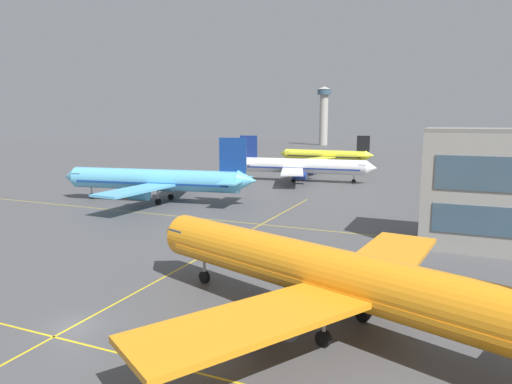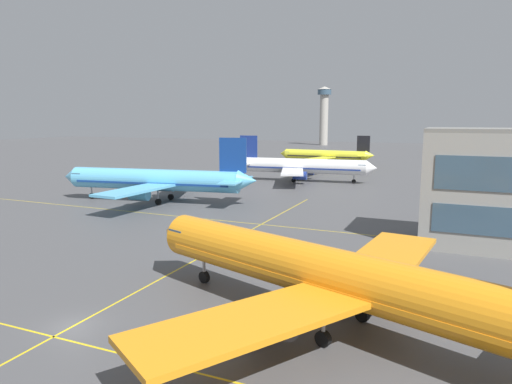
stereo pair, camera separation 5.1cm
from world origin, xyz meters
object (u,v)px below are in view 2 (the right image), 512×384
(airliner_front_gate, at_px, (328,274))
(airliner_far_left_stand, at_px, (326,155))
(airliner_third_row, at_px, (301,166))
(airliner_second_row, at_px, (157,180))
(control_tower, at_px, (324,111))

(airliner_front_gate, distance_m, airliner_far_left_stand, 128.87)
(airliner_third_row, relative_size, airliner_far_left_stand, 1.11)
(airliner_front_gate, bearing_deg, airliner_far_left_stand, 104.93)
(airliner_second_row, bearing_deg, airliner_front_gate, -42.09)
(airliner_front_gate, bearing_deg, airliner_third_row, 109.20)
(airliner_far_left_stand, bearing_deg, airliner_front_gate, -75.07)
(airliner_front_gate, bearing_deg, control_tower, 105.23)
(airliner_second_row, relative_size, control_tower, 1.16)
(control_tower, bearing_deg, airliner_second_row, -83.93)
(airliner_far_left_stand, distance_m, control_tower, 128.86)
(airliner_far_left_stand, bearing_deg, airliner_third_row, -83.56)
(airliner_front_gate, height_order, control_tower, control_tower)
(airliner_second_row, distance_m, control_tower, 208.33)
(airliner_third_row, height_order, airliner_far_left_stand, airliner_third_row)
(airliner_third_row, distance_m, airliner_far_left_stand, 43.43)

